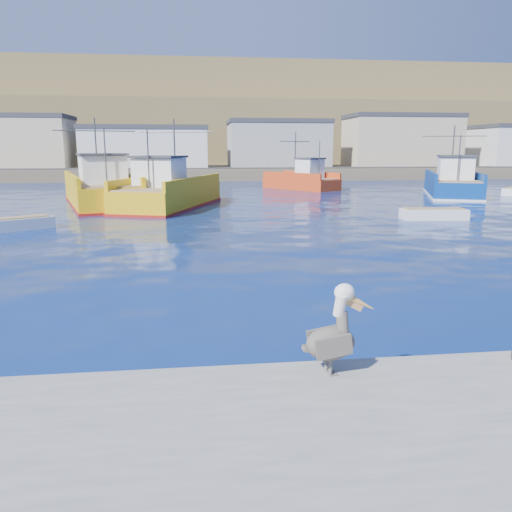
{
  "coord_description": "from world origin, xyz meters",
  "views": [
    {
      "loc": [
        -2.89,
        -11.45,
        4.35
      ],
      "look_at": [
        -1.18,
        2.61,
        1.3
      ],
      "focal_mm": 35.0,
      "sensor_mm": 36.0,
      "label": 1
    }
  ],
  "objects_px": {
    "trawler_yellow_b": "(169,193)",
    "trawler_blue": "(452,184)",
    "trawler_yellow_a": "(101,190)",
    "skiff_mid": "(434,215)",
    "pelican": "(333,336)",
    "boat_orange": "(303,180)",
    "skiff_left": "(15,225)"
  },
  "relations": [
    {
      "from": "trawler_blue",
      "to": "skiff_mid",
      "type": "bearing_deg",
      "value": -121.28
    },
    {
      "from": "boat_orange",
      "to": "skiff_mid",
      "type": "xyz_separation_m",
      "value": [
        3.14,
        -24.56,
        -0.78
      ]
    },
    {
      "from": "trawler_yellow_b",
      "to": "pelican",
      "type": "distance_m",
      "value": 30.71
    },
    {
      "from": "trawler_yellow_b",
      "to": "trawler_blue",
      "type": "xyz_separation_m",
      "value": [
        26.12,
        6.52,
        -0.03
      ]
    },
    {
      "from": "boat_orange",
      "to": "pelican",
      "type": "bearing_deg",
      "value": -101.51
    },
    {
      "from": "trawler_yellow_b",
      "to": "trawler_blue",
      "type": "distance_m",
      "value": 26.92
    },
    {
      "from": "skiff_left",
      "to": "boat_orange",
      "type": "bearing_deg",
      "value": 50.0
    },
    {
      "from": "trawler_yellow_a",
      "to": "trawler_yellow_b",
      "type": "relative_size",
      "value": 1.09
    },
    {
      "from": "skiff_left",
      "to": "skiff_mid",
      "type": "bearing_deg",
      "value": 2.7
    },
    {
      "from": "trawler_yellow_b",
      "to": "trawler_blue",
      "type": "height_order",
      "value": "trawler_yellow_b"
    },
    {
      "from": "trawler_yellow_a",
      "to": "skiff_mid",
      "type": "distance_m",
      "value": 24.73
    },
    {
      "from": "trawler_yellow_a",
      "to": "boat_orange",
      "type": "xyz_separation_m",
      "value": [
        19.07,
        13.71,
        -0.12
      ]
    },
    {
      "from": "trawler_yellow_a",
      "to": "skiff_mid",
      "type": "height_order",
      "value": "trawler_yellow_a"
    },
    {
      "from": "trawler_yellow_a",
      "to": "trawler_blue",
      "type": "bearing_deg",
      "value": 7.87
    },
    {
      "from": "pelican",
      "to": "trawler_yellow_a",
      "type": "bearing_deg",
      "value": 106.49
    },
    {
      "from": "skiff_left",
      "to": "pelican",
      "type": "bearing_deg",
      "value": -59.38
    },
    {
      "from": "pelican",
      "to": "trawler_yellow_b",
      "type": "bearing_deg",
      "value": 98.08
    },
    {
      "from": "trawler_yellow_a",
      "to": "boat_orange",
      "type": "height_order",
      "value": "trawler_yellow_a"
    },
    {
      "from": "trawler_yellow_b",
      "to": "skiff_mid",
      "type": "relative_size",
      "value": 3.23
    },
    {
      "from": "boat_orange",
      "to": "skiff_mid",
      "type": "distance_m",
      "value": 24.78
    },
    {
      "from": "boat_orange",
      "to": "skiff_mid",
      "type": "relative_size",
      "value": 2.23
    },
    {
      "from": "trawler_yellow_a",
      "to": "pelican",
      "type": "xyz_separation_m",
      "value": [
        9.64,
        -32.57,
        0.01
      ]
    },
    {
      "from": "trawler_blue",
      "to": "skiff_left",
      "type": "distance_m",
      "value": 37.71
    },
    {
      "from": "boat_orange",
      "to": "trawler_yellow_b",
      "type": "bearing_deg",
      "value": -130.86
    },
    {
      "from": "trawler_yellow_a",
      "to": "trawler_blue",
      "type": "xyz_separation_m",
      "value": [
        31.44,
        4.35,
        -0.1
      ]
    },
    {
      "from": "trawler_yellow_a",
      "to": "trawler_yellow_b",
      "type": "xyz_separation_m",
      "value": [
        5.33,
        -2.17,
        -0.07
      ]
    },
    {
      "from": "skiff_left",
      "to": "trawler_blue",
      "type": "bearing_deg",
      "value": 25.73
    },
    {
      "from": "skiff_mid",
      "to": "trawler_yellow_a",
      "type": "bearing_deg",
      "value": 153.96
    },
    {
      "from": "trawler_blue",
      "to": "boat_orange",
      "type": "distance_m",
      "value": 15.52
    },
    {
      "from": "trawler_yellow_b",
      "to": "pelican",
      "type": "height_order",
      "value": "trawler_yellow_b"
    },
    {
      "from": "trawler_yellow_a",
      "to": "skiff_mid",
      "type": "bearing_deg",
      "value": -26.04
    },
    {
      "from": "trawler_yellow_a",
      "to": "trawler_yellow_b",
      "type": "bearing_deg",
      "value": -22.2
    }
  ]
}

